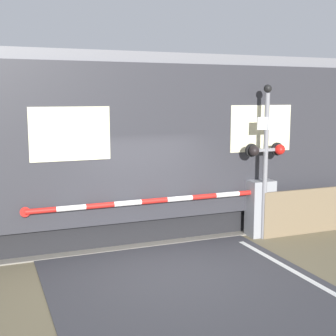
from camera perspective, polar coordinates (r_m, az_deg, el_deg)
name	(u,v)px	position (r m, az deg, el deg)	size (l,w,h in m)	color
ground_plane	(170,270)	(9.17, 0.29, -12.37)	(80.00, 80.00, 0.00)	#6B6047
track_bed	(125,228)	(11.89, -5.23, -7.30)	(36.00, 3.20, 0.13)	slate
train	(59,146)	(11.15, -13.14, 2.67)	(16.25, 3.10, 4.24)	black
crossing_barrier	(245,207)	(11.13, 9.36, -4.70)	(5.76, 0.44, 1.34)	gray
signal_post	(266,153)	(10.90, 11.85, 1.82)	(0.99, 0.26, 3.56)	gray
roadside_fence	(311,211)	(11.90, 17.00, -5.03)	(2.66, 0.06, 1.10)	#726047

